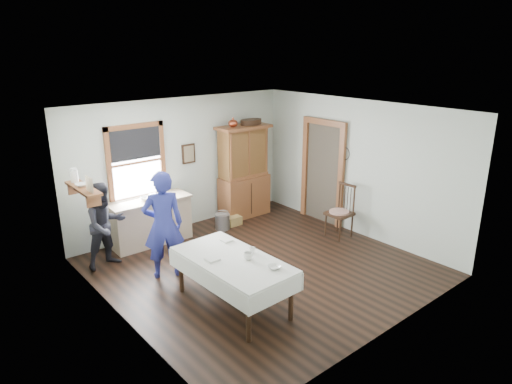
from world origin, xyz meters
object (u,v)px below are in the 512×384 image
Objects in this scene: china_hutch at (244,172)px; figure_dark at (106,228)px; pail at (222,221)px; work_counter at (151,221)px; woman_blue at (163,229)px; dining_table at (233,282)px; wicker_basket at (234,221)px; spindle_chair at (340,211)px.

china_hutch is 1.46× the size of figure_dark.
pail is at bearing -4.59° from figure_dark.
work_counter is at bearing 167.30° from pail.
china_hutch is at bearing -133.08° from woman_blue.
dining_table is (-0.14, -2.81, -0.07)m from work_counter.
pail reaches higher than wicker_basket.
work_counter is at bearing 14.98° from figure_dark.
dining_table reaches higher than wicker_basket.
china_hutch is 6.16× the size of pail.
work_counter is 3.70m from spindle_chair.
spindle_chair is 0.78× the size of figure_dark.
china_hutch reaches higher than woman_blue.
dining_table is 1.36× the size of figure_dark.
spindle_chair is 3.41× the size of wicker_basket.
china_hutch is 2.32m from spindle_chair.
pail is at bearing -131.22° from woman_blue.
dining_table is 5.73× the size of pail.
woman_blue is (-0.30, 1.45, 0.46)m from dining_table.
china_hutch is (2.32, 0.02, 0.57)m from work_counter.
work_counter reaches higher than dining_table.
work_counter reaches higher than wicker_basket.
wicker_basket is at bearing -134.07° from woman_blue.
woman_blue reaches higher than wicker_basket.
spindle_chair reaches higher than work_counter.
wicker_basket is at bearing 52.66° from dining_table.
pail is at bearing 57.12° from dining_table.
china_hutch is at bearing 48.93° from dining_table.
figure_dark is (-3.35, -0.42, -0.32)m from china_hutch.
wicker_basket is at bearing 122.14° from spindle_chair.
china_hutch is at bearing 2.09° from work_counter.
spindle_chair is at bearing -172.35° from woman_blue.
dining_table is 1.13× the size of woman_blue.
dining_table is 1.55m from woman_blue.
woman_blue is at bearing -154.55° from wicker_basket.
spindle_chair is 0.65× the size of woman_blue.
wicker_basket is (1.91, 2.51, -0.29)m from dining_table.
figure_dark reaches higher than work_counter.
woman_blue is at bearing -64.99° from figure_dark.
pail is (-1.55, 1.81, -0.38)m from spindle_chair.
china_hutch is 3.81m from dining_table.
china_hutch is 1.21× the size of woman_blue.
woman_blue is 1.20× the size of figure_dark.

